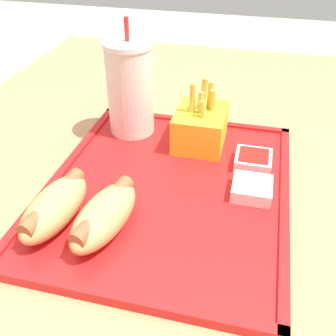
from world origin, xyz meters
TOP-DOWN VIEW (x-y plane):
  - dining_table at (0.00, 0.00)m, footprint 1.22×0.93m
  - food_tray at (-0.02, 0.02)m, footprint 0.39×0.33m
  - soda_cup at (0.12, 0.12)m, footprint 0.08×0.08m
  - hot_dog_far at (-0.12, 0.14)m, footprint 0.13×0.06m
  - hot_dog_near at (-0.12, 0.07)m, footprint 0.13×0.07m
  - fries_carton at (0.10, 0.00)m, footprint 0.10×0.08m
  - sauce_cup_mayo at (-0.01, -0.09)m, footprint 0.05×0.05m
  - sauce_cup_ketchup at (0.06, -0.09)m, footprint 0.05×0.05m

SIDE VIEW (x-z plane):
  - dining_table at x=0.00m, z-range 0.00..0.76m
  - food_tray at x=-0.02m, z-range 0.76..0.77m
  - sauce_cup_mayo at x=-0.01m, z-range 0.77..0.79m
  - sauce_cup_ketchup at x=0.06m, z-range 0.77..0.79m
  - hot_dog_far at x=-0.12m, z-range 0.77..0.82m
  - hot_dog_near at x=-0.12m, z-range 0.77..0.82m
  - fries_carton at x=0.10m, z-range 0.74..0.86m
  - soda_cup at x=0.12m, z-range 0.75..0.94m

